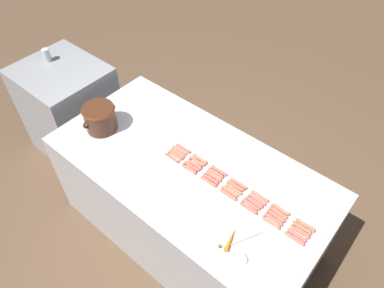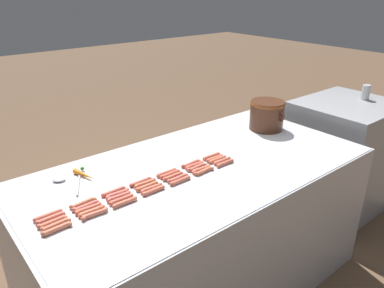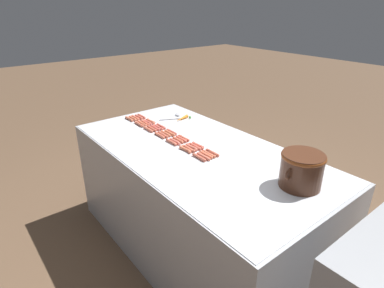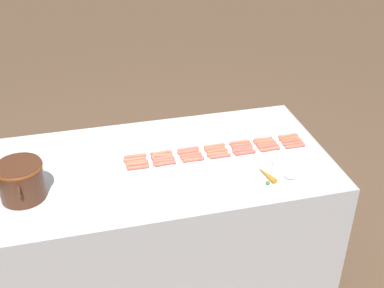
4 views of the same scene
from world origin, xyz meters
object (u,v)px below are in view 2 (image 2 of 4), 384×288
hot_dog_31 (153,191)px  hot_dog_27 (222,161)px  back_cabinet (341,157)px  hot_dog_20 (218,159)px  hot_dog_13 (215,158)px  hot_dog_15 (88,209)px  hot_dog_25 (178,178)px  hot_dog_6 (211,156)px  hot_dog_7 (51,218)px  hot_dog_3 (141,182)px  hot_dog_23 (121,199)px  carrot (85,175)px  hot_dog_8 (85,206)px  hot_dog_22 (92,211)px  soda_can (366,92)px  hot_dog_32 (180,181)px  bean_pot (267,114)px  hot_dog_0 (48,215)px  hot_dog_30 (125,202)px  hot_dog_9 (117,194)px  hot_dog_14 (52,222)px  hot_dog_10 (145,183)px  hot_dog_33 (204,171)px  hot_dog_17 (147,186)px  hot_dog_34 (225,163)px  hot_dog_4 (167,173)px  hot_dog_16 (119,197)px  hot_dog_1 (83,203)px  hot_dog_28 (57,229)px  hot_dog_11 (170,174)px  hot_dog_18 (173,176)px  serving_spoon (65,182)px  hot_dog_19 (197,167)px  hot_dog_12 (194,165)px  hot_dog_2 (113,192)px  hot_dog_21 (56,225)px  hot_dog_29 (95,214)px

hot_dog_31 → hot_dog_27: bearing=93.3°
back_cabinet → hot_dog_20: bearing=-90.5°
hot_dog_13 → hot_dog_15: size_ratio=1.00×
hot_dog_20 → hot_dog_25: size_ratio=1.00×
hot_dog_6 → hot_dog_7: 1.01m
hot_dog_25 → hot_dog_3: bearing=-117.7°
back_cabinet → hot_dog_7: 2.52m
hot_dog_7 → hot_dog_31: (0.09, 0.50, 0.00)m
hot_dog_23 → carrot: bearing=-174.6°
hot_dog_8 → hot_dog_22: same height
soda_can → hot_dog_32: bearing=-89.3°
bean_pot → hot_dog_0: bearing=-86.1°
hot_dog_30 → carrot: size_ratio=0.77×
hot_dog_9 → hot_dog_14: size_ratio=1.00×
back_cabinet → hot_dog_10: size_ratio=7.16×
hot_dog_8 → hot_dog_33: bearing=82.5°
hot_dog_20 → hot_dog_25: 0.33m
hot_dog_17 → hot_dog_33: bearing=80.3°
hot_dog_34 → hot_dog_4: bearing=-109.8°
hot_dog_16 → hot_dog_25: bearing=84.2°
hot_dog_16 → bean_pot: bean_pot is taller
hot_dog_30 → hot_dog_1: bearing=-127.4°
hot_dog_3 → hot_dog_31: bearing=1.0°
hot_dog_9 → hot_dog_1: bearing=-99.6°
hot_dog_0 → hot_dog_28: same height
hot_dog_16 → hot_dog_30: 0.07m
hot_dog_17 → hot_dog_28: size_ratio=1.00×
hot_dog_4 → bean_pot: size_ratio=0.44×
hot_dog_11 → soda_can: soda_can is taller
hot_dog_23 → soda_can: soda_can is taller
hot_dog_18 → hot_dog_33: (0.06, 0.17, 0.00)m
hot_dog_23 → serving_spoon: bearing=-158.3°
hot_dog_3 → hot_dog_8: bearing=-84.5°
carrot → hot_dog_10: bearing=36.1°
hot_dog_3 → hot_dog_19: size_ratio=1.00×
hot_dog_12 → hot_dog_33: bearing=-1.6°
hot_dog_2 → soda_can: size_ratio=1.10×
hot_dog_23 → hot_dog_17: bearing=99.6°
hot_dog_12 → hot_dog_20: same height
hot_dog_4 → hot_dog_10: bearing=-80.6°
hot_dog_8 → hot_dog_32: bearing=79.5°
hot_dog_8 → hot_dog_16: size_ratio=1.00×
hot_dog_4 → hot_dog_18: bearing=2.8°
hot_dog_3 → hot_dog_28: 0.52m
hot_dog_4 → serving_spoon: 0.55m
hot_dog_21 → serving_spoon: size_ratio=0.54×
hot_dog_33 → hot_dog_21: bearing=-91.9°
hot_dog_0 → hot_dog_19: same height
hot_dog_32 → hot_dog_20: bearing=101.1°
hot_dog_29 → soda_can: size_ratio=1.10×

